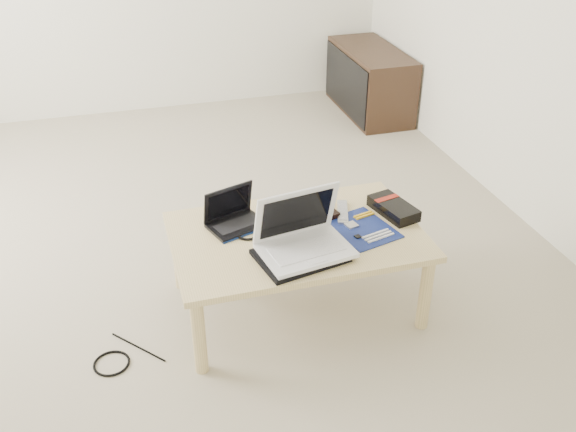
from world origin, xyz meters
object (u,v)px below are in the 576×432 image
object	(u,v)px
media_cabinet	(369,81)
white_laptop	(303,238)
coffee_table	(297,243)
netbook	(234,218)
gpu_box	(393,208)

from	to	relation	value
media_cabinet	white_laptop	size ratio (longest dim) A/B	2.22
coffee_table	media_cabinet	world-z (taller)	media_cabinet
media_cabinet	netbook	world-z (taller)	netbook
coffee_table	white_laptop	xyz separation A→B (m)	(-0.02, -0.15, 0.12)
netbook	white_laptop	world-z (taller)	white_laptop
white_laptop	gpu_box	bearing A→B (deg)	21.02
media_cabinet	netbook	size ratio (longest dim) A/B	3.14
media_cabinet	netbook	distance (m)	2.54
white_laptop	netbook	bearing A→B (deg)	127.74
netbook	gpu_box	xyz separation A→B (m)	(0.73, -0.10, -0.01)
white_laptop	gpu_box	xyz separation A→B (m)	(0.50, 0.19, -0.05)
media_cabinet	netbook	xyz separation A→B (m)	(-1.50, -2.04, 0.19)
coffee_table	media_cabinet	distance (m)	2.52
coffee_table	white_laptop	size ratio (longest dim) A/B	2.71
white_laptop	gpu_box	world-z (taller)	white_laptop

